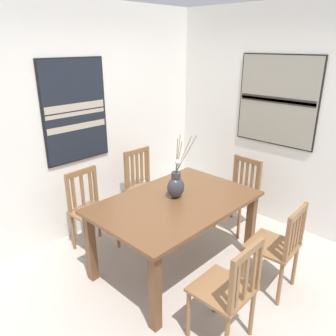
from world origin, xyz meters
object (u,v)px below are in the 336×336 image
Objects in this scene: chair_3 at (91,209)px; painting_on_side_wall at (277,101)px; chair_2 at (144,185)px; chair_4 at (278,245)px; chair_1 at (240,191)px; painting_on_back_wall at (75,111)px; centerpiece_vase at (176,185)px; dining_table at (175,210)px; chair_0 at (228,290)px.

painting_on_side_wall is (2.04, -1.08, 1.10)m from chair_3.
chair_2 is 1.89m from chair_4.
chair_1 is at bearing 162.90° from painting_on_side_wall.
painting_on_back_wall is at bearing 68.84° from chair_3.
centerpiece_vase reaches higher than chair_4.
chair_4 is at bearing -74.14° from painting_on_back_wall.
chair_2 is at bearing 67.65° from centerpiece_vase.
painting_on_back_wall reaches higher than chair_1.
painting_on_side_wall is at bearing -5.19° from dining_table.
painting_on_back_wall is at bearing 85.56° from chair_0.
chair_2 is (0.43, 0.96, -0.15)m from dining_table.
centerpiece_vase is at bearing 109.25° from chair_4.
chair_0 is 2.07m from chair_2.
chair_4 is 1.83m from painting_on_side_wall.
dining_table is 2.36× the size of centerpiece_vase.
painting_on_back_wall is at bearing 136.91° from chair_1.
chair_1 is 0.97× the size of chair_3.
chair_2 reaches higher than chair_3.
chair_3 is at bearing 113.13° from chair_4.
chair_2 is 1.96m from painting_on_side_wall.
chair_4 reaches higher than chair_1.
chair_1 is at bearing -51.97° from chair_2.
dining_table is 1.80× the size of chair_1.
centerpiece_vase reaches higher than dining_table.
chair_2 reaches higher than chair_1.
centerpiece_vase is at bearing 177.05° from chair_1.
painting_on_side_wall is (1.25, 0.78, 1.10)m from chair_4.
chair_4 is 0.83× the size of painting_on_side_wall.
painting_on_back_wall reaches higher than dining_table.
dining_table is 1.20m from chair_1.
chair_0 reaches higher than dining_table.
chair_1 is (1.60, 0.92, 0.00)m from chair_0.
painting_on_back_wall is (-0.30, 1.28, 0.61)m from centerpiece_vase.
painting_on_side_wall is at bearing -7.15° from centerpiece_vase.
painting_on_side_wall reaches higher than chair_4.
painting_on_side_wall reaches higher than chair_3.
centerpiece_vase is at bearing -112.35° from chair_2.
painting_on_back_wall reaches higher than chair_0.
chair_1 is (1.19, -0.01, -0.18)m from dining_table.
chair_0 is 1.86m from chair_3.
dining_table is at bearing 113.40° from chair_4.
chair_1 is 0.92× the size of chair_2.
painting_on_side_wall is (2.06, 0.78, 1.10)m from chair_0.
dining_table is at bearing -140.65° from centerpiece_vase.
centerpiece_vase is (0.06, 0.05, 0.24)m from dining_table.
painting_on_side_wall reaches higher than dining_table.
painting_on_back_wall reaches higher than chair_3.
centerpiece_vase is at bearing 172.85° from painting_on_side_wall.
centerpiece_vase is 1.12m from chair_4.
painting_on_side_wall reaches higher than chair_1.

